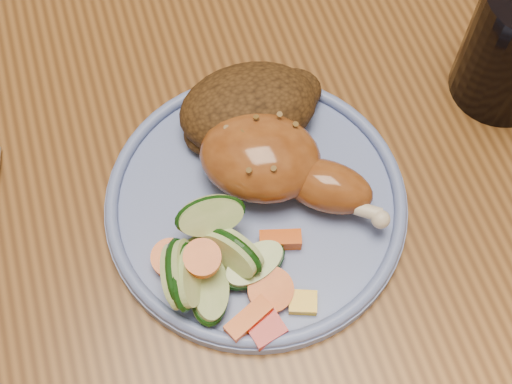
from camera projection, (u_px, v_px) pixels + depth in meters
ground at (248, 318)px, 1.30m from camera, size 4.00×4.00×0.00m
dining_table at (241, 118)px, 0.71m from camera, size 0.90×1.40×0.75m
plate at (256, 204)px, 0.56m from camera, size 0.24×0.24×0.01m
plate_rim at (256, 198)px, 0.56m from camera, size 0.24×0.24×0.01m
chicken_leg at (276, 164)px, 0.55m from camera, size 0.14×0.14×0.05m
rice_pilaf at (251, 108)px, 0.58m from camera, size 0.12×0.08×0.05m
vegetable_pile at (215, 265)px, 0.52m from camera, size 0.12×0.12×0.06m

